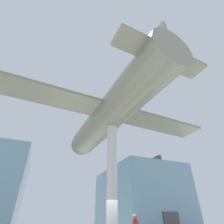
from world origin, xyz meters
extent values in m
cube|color=#60849E|center=(8.88, 12.35, 3.72)|extent=(8.13, 11.30, 7.43)
cube|color=#383A3F|center=(8.88, 12.35, 7.73)|extent=(0.36, 10.73, 0.60)
cylinder|color=#B7B7BC|center=(0.00, 0.00, 3.36)|extent=(0.58, 0.58, 6.72)
cylinder|color=slate|center=(0.00, 0.00, 7.81)|extent=(2.90, 11.78, 2.17)
cube|color=slate|center=(0.00, 0.00, 7.81)|extent=(14.74, 2.84, 0.18)
cube|color=slate|center=(0.32, -5.13, 7.97)|extent=(4.74, 1.29, 0.18)
cube|color=slate|center=(0.32, -5.13, 8.92)|extent=(0.25, 1.11, 1.78)
cone|color=slate|center=(-0.40, 6.38, 7.81)|extent=(1.91, 1.23, 1.85)
sphere|color=black|center=(-0.45, 7.11, 7.81)|extent=(0.44, 0.44, 0.44)
sphere|color=brown|center=(1.28, 0.02, 1.75)|extent=(0.28, 0.28, 0.28)
camera|label=1|loc=(-3.82, -9.21, 1.64)|focal=28.00mm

